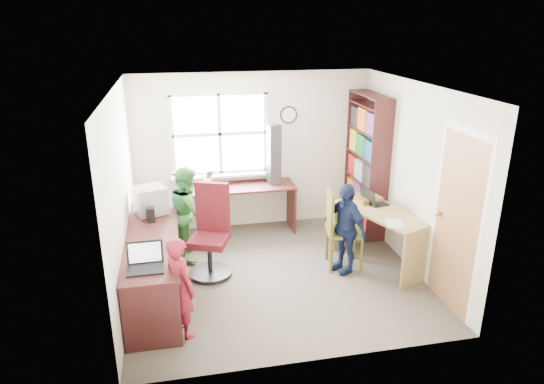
# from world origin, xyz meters

# --- Properties ---
(room) EXTENTS (3.64, 3.44, 2.44)m
(room) POSITION_xyz_m (0.01, 0.10, 1.22)
(room) COLOR #443D35
(room) RESTS_ON ground
(l_desk) EXTENTS (2.38, 2.95, 0.75)m
(l_desk) POSITION_xyz_m (-1.31, -0.28, 0.46)
(l_desk) COLOR #3E1818
(l_desk) RESTS_ON ground
(right_desk) EXTENTS (1.05, 1.44, 0.76)m
(right_desk) POSITION_xyz_m (1.44, 0.03, 0.55)
(right_desk) COLOR #9F854F
(right_desk) RESTS_ON ground
(bookshelf) EXTENTS (0.30, 1.02, 2.10)m
(bookshelf) POSITION_xyz_m (1.65, 1.19, 1.00)
(bookshelf) COLOR #3E1818
(bookshelf) RESTS_ON ground
(swivel_chair) EXTENTS (0.71, 0.71, 1.19)m
(swivel_chair) POSITION_xyz_m (-0.80, 0.25, 0.51)
(swivel_chair) COLOR black
(swivel_chair) RESTS_ON ground
(wooden_chair) EXTENTS (0.53, 0.53, 1.06)m
(wooden_chair) POSITION_xyz_m (0.86, 0.08, 0.57)
(wooden_chair) COLOR #4E4D1A
(wooden_chair) RESTS_ON ground
(crt_monitor) EXTENTS (0.46, 0.44, 0.36)m
(crt_monitor) POSITION_xyz_m (-1.52, 0.56, 0.93)
(crt_monitor) COLOR #A0A0A4
(crt_monitor) RESTS_ON l_desk
(laptop_left) EXTENTS (0.37, 0.30, 0.25)m
(laptop_left) POSITION_xyz_m (-1.54, -0.88, 0.81)
(laptop_left) COLOR black
(laptop_left) RESTS_ON l_desk
(laptop_right) EXTENTS (0.34, 0.38, 0.23)m
(laptop_right) POSITION_xyz_m (1.40, 0.33, 0.81)
(laptop_right) COLOR black
(laptop_right) RESTS_ON right_desk
(speaker_a) EXTENTS (0.11, 0.11, 0.19)m
(speaker_a) POSITION_xyz_m (-1.52, 0.30, 0.84)
(speaker_a) COLOR black
(speaker_a) RESTS_ON l_desk
(speaker_b) EXTENTS (0.10, 0.10, 0.17)m
(speaker_b) POSITION_xyz_m (-1.51, 0.82, 0.84)
(speaker_b) COLOR black
(speaker_b) RESTS_ON l_desk
(cd_tower) EXTENTS (0.21, 0.20, 0.91)m
(cd_tower) POSITION_xyz_m (0.28, 1.46, 1.20)
(cd_tower) COLOR black
(cd_tower) RESTS_ON l_desk
(game_box) EXTENTS (0.37, 0.37, 0.06)m
(game_box) POSITION_xyz_m (1.38, 0.46, 0.79)
(game_box) COLOR red
(game_box) RESTS_ON right_desk
(paper_a) EXTENTS (0.21, 0.29, 0.00)m
(paper_a) POSITION_xyz_m (-1.49, -0.46, 0.75)
(paper_a) COLOR silver
(paper_a) RESTS_ON l_desk
(paper_b) EXTENTS (0.27, 0.33, 0.00)m
(paper_b) POSITION_xyz_m (1.41, -0.37, 0.76)
(paper_b) COLOR silver
(paper_b) RESTS_ON right_desk
(potted_plant) EXTENTS (0.17, 0.14, 0.28)m
(potted_plant) POSITION_xyz_m (-0.72, 1.43, 0.89)
(potted_plant) COLOR #2B6C2F
(potted_plant) RESTS_ON l_desk
(person_red) EXTENTS (0.44, 0.48, 1.10)m
(person_red) POSITION_xyz_m (-1.21, -1.01, 0.55)
(person_red) COLOR maroon
(person_red) RESTS_ON ground
(person_green) EXTENTS (0.49, 0.63, 1.29)m
(person_green) POSITION_xyz_m (-1.05, 0.77, 0.65)
(person_green) COLOR #337C31
(person_green) RESTS_ON ground
(person_navy) EXTENTS (0.56, 0.76, 1.20)m
(person_navy) POSITION_xyz_m (0.89, -0.05, 0.60)
(person_navy) COLOR #141D3E
(person_navy) RESTS_ON ground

